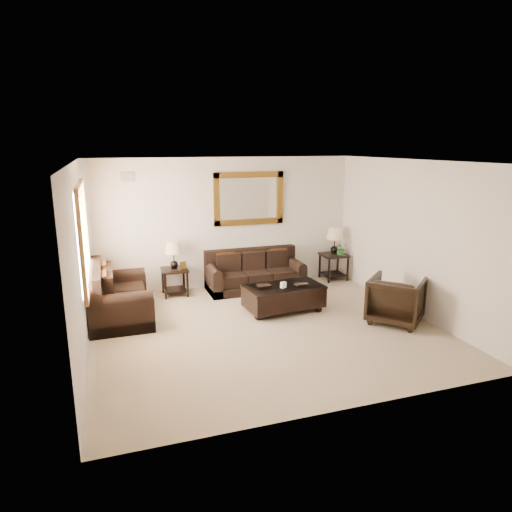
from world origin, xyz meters
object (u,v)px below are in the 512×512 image
object	(u,v)px
loveseat	(116,299)
armchair	(396,298)
sofa	(254,275)
coffee_table	(284,295)
end_table_left	(174,260)
end_table_right	(334,246)

from	to	relation	value
loveseat	armchair	world-z (taller)	loveseat
sofa	coffee_table	size ratio (longest dim) A/B	1.36
sofa	coffee_table	distance (m)	1.42
end_table_left	armchair	distance (m)	4.25
end_table_left	sofa	bearing A→B (deg)	-3.58
loveseat	armchair	distance (m)	4.79
loveseat	end_table_right	world-z (taller)	end_table_right
end_table_right	armchair	bearing A→B (deg)	-94.39
end_table_left	armchair	size ratio (longest dim) A/B	1.27
loveseat	armchair	size ratio (longest dim) A/B	1.96
end_table_left	coffee_table	bearing A→B (deg)	-41.32
armchair	loveseat	bearing A→B (deg)	27.74
end_table_right	loveseat	bearing A→B (deg)	-168.59
loveseat	coffee_table	world-z (taller)	loveseat
end_table_right	coffee_table	size ratio (longest dim) A/B	0.81
loveseat	end_table_right	size ratio (longest dim) A/B	1.45
end_table_left	coffee_table	world-z (taller)	end_table_left
sofa	end_table_right	size ratio (longest dim) A/B	1.69
coffee_table	loveseat	bearing A→B (deg)	163.48
armchair	end_table_left	bearing A→B (deg)	9.83
loveseat	armchair	xyz separation A→B (m)	(4.49, -1.66, 0.08)
loveseat	end_table_right	bearing A→B (deg)	-78.59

